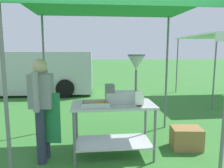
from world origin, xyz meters
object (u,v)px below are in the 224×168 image
object	(u,v)px
vendor	(42,105)
donut_tray	(96,104)
donut_fryer	(126,84)
supply_crate	(186,138)
stall_canopy	(113,7)
donut_cart	(113,118)
van_silver	(28,72)
menu_sign	(140,100)

from	to	relation	value
vendor	donut_tray	bearing A→B (deg)	-5.37
donut_fryer	supply_crate	distance (m)	1.48
stall_canopy	donut_cart	xyz separation A→B (m)	(0.00, -0.10, -1.75)
vendor	van_silver	xyz separation A→B (m)	(-1.79, 5.73, -0.03)
stall_canopy	donut_tray	xyz separation A→B (m)	(-0.28, -0.23, -1.48)
menu_sign	van_silver	world-z (taller)	van_silver
stall_canopy	supply_crate	world-z (taller)	stall_canopy
menu_sign	donut_cart	bearing A→B (deg)	152.77
stall_canopy	supply_crate	size ratio (longest dim) A/B	5.05
stall_canopy	donut_fryer	size ratio (longest dim) A/B	3.59
supply_crate	van_silver	distance (m)	6.99
donut_cart	stall_canopy	bearing A→B (deg)	90.00
vendor	van_silver	distance (m)	6.00
donut_tray	supply_crate	distance (m)	1.78
supply_crate	vendor	bearing A→B (deg)	-175.57
donut_cart	vendor	size ratio (longest dim) A/B	0.82
stall_canopy	supply_crate	xyz separation A→B (m)	(1.32, 0.04, -2.20)
stall_canopy	menu_sign	world-z (taller)	stall_canopy
donut_cart	vendor	bearing A→B (deg)	-177.36
donut_cart	van_silver	size ratio (longest dim) A/B	0.25
donut_cart	menu_sign	distance (m)	0.55
donut_cart	vendor	xyz separation A→B (m)	(-1.10, -0.05, 0.27)
donut_fryer	vendor	world-z (taller)	donut_fryer
vendor	van_silver	world-z (taller)	van_silver
stall_canopy	donut_cart	world-z (taller)	stall_canopy
donut_fryer	donut_cart	bearing A→B (deg)	-161.41
donut_tray	menu_sign	world-z (taller)	menu_sign
supply_crate	van_silver	bearing A→B (deg)	127.28
donut_cart	supply_crate	world-z (taller)	donut_cart
vendor	stall_canopy	bearing A→B (deg)	7.70
stall_canopy	donut_cart	distance (m)	1.75
stall_canopy	menu_sign	xyz separation A→B (m)	(0.38, -0.30, -1.41)
vendor	supply_crate	bearing A→B (deg)	4.43
supply_crate	van_silver	world-z (taller)	van_silver
donut_cart	menu_sign	bearing A→B (deg)	-27.23
donut_tray	vendor	size ratio (longest dim) A/B	0.26
donut_cart	donut_tray	size ratio (longest dim) A/B	3.10
stall_canopy	donut_fryer	distance (m)	1.22
donut_fryer	donut_tray	bearing A→B (deg)	-158.19
menu_sign	van_silver	distance (m)	6.72
donut_cart	donut_fryer	xyz separation A→B (m)	(0.22, 0.08, 0.55)
donut_cart	donut_fryer	distance (m)	0.60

